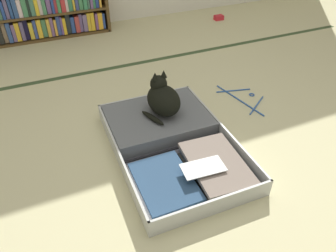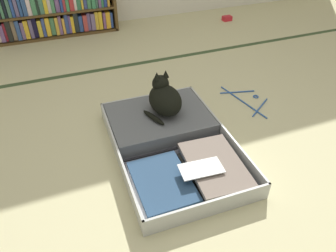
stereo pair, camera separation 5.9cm
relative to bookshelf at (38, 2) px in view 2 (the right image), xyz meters
The scene contains 7 objects.
ground_plane 2.35m from the bookshelf, 75.15° to the right, with size 10.00×10.00×0.00m, color #C3BE8D.
tatami_border 1.16m from the bookshelf, 57.54° to the right, with size 4.80×0.05×0.00m.
bookshelf is the anchor object (origin of this frame).
open_suitcase 2.13m from the bookshelf, 74.47° to the right, with size 0.67×1.00×0.11m.
black_cat 1.94m from the bookshelf, 71.92° to the right, with size 0.25×0.29×0.26m.
clothes_hanger 2.21m from the bookshelf, 54.78° to the right, with size 0.28×0.47×0.01m.
small_red_pouch 2.00m from the bookshelf, ahead, with size 0.10×0.07×0.05m.
Camera 2 is at (-0.58, -1.17, 1.27)m, focal length 34.44 mm.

